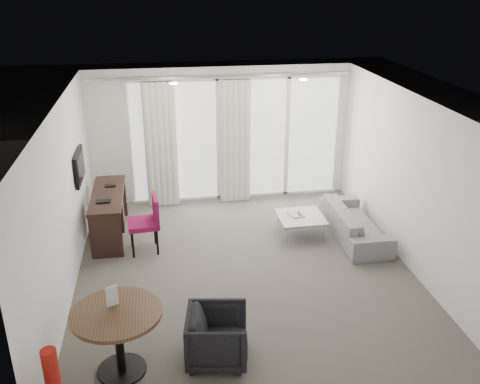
{
  "coord_description": "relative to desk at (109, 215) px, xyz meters",
  "views": [
    {
      "loc": [
        -1.16,
        -6.84,
        4.24
      ],
      "look_at": [
        0.0,
        0.6,
        1.1
      ],
      "focal_mm": 40.0,
      "sensor_mm": 36.0,
      "label": 1
    }
  ],
  "objects": [
    {
      "name": "downlight_a",
      "position": [
        1.19,
        -0.03,
        2.2
      ],
      "size": [
        0.12,
        0.12,
        0.02
      ],
      "primitive_type": "cylinder",
      "color": "#FFE0B2",
      "rests_on": "ceiling"
    },
    {
      "name": "rattan_chair_a",
      "position": [
        2.82,
        2.13,
        -0.01
      ],
      "size": [
        0.57,
        0.57,
        0.75
      ],
      "primitive_type": null,
      "rotation": [
        0.0,
        0.0,
        0.12
      ],
      "color": "brown",
      "rests_on": "terrace_slab"
    },
    {
      "name": "sofa",
      "position": [
        4.12,
        -0.69,
        -0.12
      ],
      "size": [
        0.72,
        1.84,
        0.54
      ],
      "primitive_type": "imported",
      "rotation": [
        0.0,
        0.0,
        1.57
      ],
      "color": "slate",
      "rests_on": "floor"
    },
    {
      "name": "ceiling",
      "position": [
        2.09,
        -1.63,
        2.21
      ],
      "size": [
        5.0,
        6.0,
        0.0
      ],
      "primitive_type": "cube",
      "color": "white",
      "rests_on": "ground"
    },
    {
      "name": "balustrade",
      "position": [
        2.39,
        4.32,
        0.11
      ],
      "size": [
        5.5,
        0.06,
        1.05
      ],
      "primitive_type": null,
      "color": "#B2B2B7",
      "rests_on": "terrace_slab"
    },
    {
      "name": "tub_armchair",
      "position": [
        1.45,
        -3.44,
        -0.07
      ],
      "size": [
        0.8,
        0.79,
        0.64
      ],
      "primitive_type": "imported",
      "rotation": [
        0.0,
        0.0,
        1.42
      ],
      "color": "black",
      "rests_on": "floor"
    },
    {
      "name": "window_frame",
      "position": [
        2.39,
        1.34,
        0.81
      ],
      "size": [
        4.1,
        0.06,
        2.44
      ],
      "primitive_type": null,
      "color": "white",
      "rests_on": "ground"
    },
    {
      "name": "rattan_chair_b",
      "position": [
        4.1,
        2.63,
        0.06
      ],
      "size": [
        0.7,
        0.7,
        0.89
      ],
      "primitive_type": null,
      "rotation": [
        0.0,
        0.0,
        0.16
      ],
      "color": "brown",
      "rests_on": "terrace_slab"
    },
    {
      "name": "window_panel",
      "position": [
        2.39,
        1.36,
        0.81
      ],
      "size": [
        4.0,
        0.02,
        2.38
      ],
      "primitive_type": null,
      "color": "white",
      "rests_on": "ground"
    },
    {
      "name": "magazine",
      "position": [
        3.16,
        -0.39,
        -0.03
      ],
      "size": [
        0.28,
        0.32,
        0.02
      ],
      "primitive_type": null,
      "rotation": [
        0.0,
        0.0,
        0.31
      ],
      "color": "gray",
      "rests_on": "coffee_table"
    },
    {
      "name": "wall_left",
      "position": [
        -0.41,
        -1.63,
        0.91
      ],
      "size": [
        0.0,
        6.0,
        2.6
      ],
      "primitive_type": "cube",
      "color": "silver",
      "rests_on": "ground"
    },
    {
      "name": "tv",
      "position": [
        -0.37,
        -0.18,
        0.96
      ],
      "size": [
        0.05,
        0.8,
        0.5
      ],
      "primitive_type": null,
      "color": "black",
      "rests_on": "wall_left"
    },
    {
      "name": "desk_chair",
      "position": [
        0.58,
        -0.63,
        0.08
      ],
      "size": [
        0.56,
        0.53,
        0.94
      ],
      "primitive_type": null,
      "rotation": [
        0.0,
        0.0,
        0.09
      ],
      "color": "maroon",
      "rests_on": "floor"
    },
    {
      "name": "coffee_table",
      "position": [
        3.23,
        -0.47,
        -0.22
      ],
      "size": [
        0.79,
        0.79,
        0.35
      ],
      "primitive_type": null,
      "rotation": [
        0.0,
        0.0,
        0.02
      ],
      "color": "gray",
      "rests_on": "floor"
    },
    {
      "name": "remote",
      "position": [
        3.22,
        -0.4,
        -0.03
      ],
      "size": [
        0.06,
        0.17,
        0.02
      ],
      "primitive_type": null,
      "rotation": [
        0.0,
        0.0,
        -0.04
      ],
      "color": "black",
      "rests_on": "coffee_table"
    },
    {
      "name": "curtain_track",
      "position": [
        2.09,
        1.19,
        2.06
      ],
      "size": [
        4.8,
        0.04,
        0.04
      ],
      "primitive_type": null,
      "color": "#B2B2B7",
      "rests_on": "ceiling"
    },
    {
      "name": "round_table",
      "position": [
        0.34,
        -3.46,
        0.01
      ],
      "size": [
        1.33,
        1.33,
        0.81
      ],
      "primitive_type": null,
      "rotation": [
        0.0,
        0.0,
        -0.42
      ],
      "color": "#4C311D",
      "rests_on": "floor"
    },
    {
      "name": "curtain_right",
      "position": [
        2.34,
        1.19,
        0.81
      ],
      "size": [
        0.6,
        0.2,
        2.38
      ],
      "primitive_type": null,
      "color": "beige",
      "rests_on": "ground"
    },
    {
      "name": "menu_card",
      "position": [
        0.3,
        -3.33,
        0.33
      ],
      "size": [
        0.13,
        0.07,
        0.24
      ],
      "primitive_type": null,
      "rotation": [
        0.0,
        0.0,
        0.42
      ],
      "color": "white",
      "rests_on": "round_table"
    },
    {
      "name": "wall_front",
      "position": [
        2.09,
        -4.63,
        0.91
      ],
      "size": [
        5.0,
        0.0,
        2.6
      ],
      "primitive_type": "cube",
      "color": "silver",
      "rests_on": "ground"
    },
    {
      "name": "terrace_slab",
      "position": [
        2.39,
        2.87,
        -0.45
      ],
      "size": [
        5.6,
        3.0,
        0.12
      ],
      "primitive_type": "cube",
      "color": "#4D4D50",
      "rests_on": "ground"
    },
    {
      "name": "downlight_b",
      "position": [
        3.29,
        -0.03,
        2.2
      ],
      "size": [
        0.12,
        0.12,
        0.02
      ],
      "primitive_type": "cylinder",
      "color": "#FFE0B2",
      "rests_on": "ceiling"
    },
    {
      "name": "curtain_left",
      "position": [
        0.94,
        1.19,
        0.81
      ],
      "size": [
        0.6,
        0.2,
        2.38
      ],
      "primitive_type": null,
      "color": "beige",
      "rests_on": "ground"
    },
    {
      "name": "wall_right",
      "position": [
        4.59,
        -1.63,
        0.91
      ],
      "size": [
        0.0,
        6.0,
        2.6
      ],
      "primitive_type": "cube",
      "color": "silver",
      "rests_on": "ground"
    },
    {
      "name": "floor",
      "position": [
        2.09,
        -1.63,
        -0.39
      ],
      "size": [
        5.0,
        6.0,
        0.0
      ],
      "primitive_type": "cube",
      "color": "#524D44",
      "rests_on": "ground"
    },
    {
      "name": "rattan_table",
      "position": [
        3.92,
        1.9,
        -0.15
      ],
      "size": [
        0.51,
        0.51,
        0.47
      ],
      "primitive_type": null,
      "rotation": [
        0.0,
        0.0,
        0.07
      ],
      "color": "brown",
      "rests_on": "terrace_slab"
    },
    {
      "name": "desk",
      "position": [
        0.0,
        0.0,
        0.0
      ],
      "size": [
        0.52,
        1.67,
        0.78
      ],
      "primitive_type": null,
      "color": "black",
      "rests_on": "floor"
    }
  ]
}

